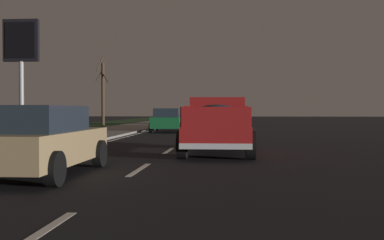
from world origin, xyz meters
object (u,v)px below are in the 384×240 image
at_px(sedan_white, 225,119).
at_px(sedan_green, 168,120).
at_px(gas_price_sign, 21,50).
at_px(pickup_truck, 217,124).
at_px(sedan_black, 188,117).
at_px(bare_tree_far, 103,93).
at_px(sedan_tan, 39,140).

distance_m(sedan_white, sedan_green, 5.31).
relative_size(sedan_green, gas_price_sign, 0.72).
bearing_deg(pickup_truck, sedan_black, 7.51).
relative_size(sedan_black, bare_tree_far, 0.71).
height_order(sedan_white, sedan_black, same).
bearing_deg(bare_tree_far, sedan_tan, -166.58).
height_order(sedan_green, gas_price_sign, gas_price_sign).
bearing_deg(sedan_white, gas_price_sign, 134.88).
relative_size(sedan_green, bare_tree_far, 0.72).
xyz_separation_m(sedan_green, gas_price_sign, (-6.58, 6.82, 3.81)).
distance_m(pickup_truck, sedan_green, 14.97).
bearing_deg(sedan_tan, sedan_white, -8.85).
xyz_separation_m(sedan_tan, sedan_black, (32.45, -0.18, 0.00)).
bearing_deg(sedan_tan, bare_tree_far, 13.42).
relative_size(sedan_tan, bare_tree_far, 0.71).
relative_size(sedan_tan, sedan_black, 1.00).
relative_size(sedan_white, bare_tree_far, 0.71).
xyz_separation_m(sedan_white, sedan_tan, (-23.84, 3.71, 0.00)).
distance_m(pickup_truck, bare_tree_far, 27.01).
bearing_deg(bare_tree_far, sedan_green, -144.38).
bearing_deg(sedan_white, pickup_truck, -179.93).
bearing_deg(sedan_green, sedan_black, -0.55).
xyz_separation_m(sedan_white, bare_tree_far, (6.26, 10.90, 2.19)).
xyz_separation_m(sedan_tan, sedan_green, (20.00, -0.06, 0.00)).
height_order(pickup_truck, sedan_green, pickup_truck).
relative_size(sedan_black, gas_price_sign, 0.71).
distance_m(sedan_green, sedan_black, 12.45).
distance_m(sedan_white, sedan_tan, 24.13).
distance_m(sedan_white, gas_price_sign, 15.27).
height_order(sedan_white, bare_tree_far, bare_tree_far).
distance_m(pickup_truck, sedan_tan, 6.64).
bearing_deg(bare_tree_far, pickup_truck, -156.08).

